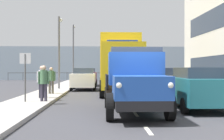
% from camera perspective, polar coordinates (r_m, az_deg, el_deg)
% --- Properties ---
extents(ground_plane, '(80.00, 80.00, 0.00)m').
position_cam_1_polar(ground_plane, '(20.88, 1.43, -4.35)').
color(ground_plane, '#38383D').
extents(sidewalk_left, '(2.20, 40.90, 0.15)m').
position_cam_1_polar(sidewalk_left, '(21.67, 14.00, -3.99)').
color(sidewalk_left, '#9E9993').
rests_on(sidewalk_left, ground_plane).
extents(sidewalk_right, '(2.20, 40.90, 0.15)m').
position_cam_1_polar(sidewalk_right, '(21.12, -11.49, -4.10)').
color(sidewalk_right, '#9E9993').
rests_on(sidewalk_right, ground_plane).
extents(road_centreline_markings, '(0.12, 35.93, 0.01)m').
position_cam_1_polar(road_centreline_markings, '(20.30, 1.53, -4.47)').
color(road_centreline_markings, silver).
rests_on(road_centreline_markings, ground_plane).
extents(sea_horizon, '(80.00, 0.80, 5.00)m').
position_cam_1_polar(sea_horizon, '(44.25, -0.41, 1.31)').
color(sea_horizon, '#8C9EAD').
rests_on(sea_horizon, ground_plane).
extents(seawall_railing, '(28.08, 0.08, 1.20)m').
position_cam_1_polar(seawall_railing, '(40.65, -0.26, -0.83)').
color(seawall_railing, '#4C5156').
rests_on(seawall_railing, ground_plane).
extents(truck_vintage_blue, '(2.17, 5.64, 2.43)m').
position_cam_1_polar(truck_vintage_blue, '(10.77, 4.51, -2.37)').
color(truck_vintage_blue, black).
rests_on(truck_vintage_blue, ground_plane).
extents(lorry_cargo_yellow, '(2.58, 8.20, 3.87)m').
position_cam_1_polar(lorry_cargo_yellow, '(19.55, 1.41, 1.42)').
color(lorry_cargo_yellow, gold).
rests_on(lorry_cargo_yellow, ground_plane).
extents(car_teal_kerbside_near, '(1.93, 4.13, 1.72)m').
position_cam_1_polar(car_teal_kerbside_near, '(12.61, 16.11, -3.29)').
color(car_teal_kerbside_near, '#1E6670').
rests_on(car_teal_kerbside_near, ground_plane).
extents(car_grey_kerbside_1, '(1.85, 4.59, 1.72)m').
position_cam_1_polar(car_grey_kerbside_1, '(17.53, 10.90, -2.29)').
color(car_grey_kerbside_1, slate).
rests_on(car_grey_kerbside_1, ground_plane).
extents(car_white_oppositeside_0, '(1.91, 4.18, 1.72)m').
position_cam_1_polar(car_white_oppositeside_0, '(23.41, -5.48, -1.66)').
color(car_white_oppositeside_0, white).
rests_on(car_white_oppositeside_0, ground_plane).
extents(car_maroon_oppositeside_1, '(1.90, 4.45, 1.72)m').
position_cam_1_polar(car_maroon_oppositeside_1, '(29.00, -4.82, -1.29)').
color(car_maroon_oppositeside_1, maroon).
rests_on(car_maroon_oppositeside_1, ground_plane).
extents(pedestrian_with_bag, '(0.53, 0.34, 1.67)m').
position_cam_1_polar(pedestrian_with_bag, '(14.15, -13.06, -1.94)').
color(pedestrian_with_bag, '#383342').
rests_on(pedestrian_with_bag, sidewalk_right).
extents(pedestrian_couple_a, '(0.53, 0.34, 1.68)m').
position_cam_1_polar(pedestrian_couple_a, '(15.78, -13.39, -1.70)').
color(pedestrian_couple_a, black).
rests_on(pedestrian_couple_a, sidewalk_right).
extents(pedestrian_in_dark_coat, '(0.53, 0.34, 1.61)m').
position_cam_1_polar(pedestrian_in_dark_coat, '(18.40, -11.69, -1.56)').
color(pedestrian_in_dark_coat, '#4C473D').
rests_on(pedestrian_in_dark_coat, sidewalk_right).
extents(lamp_post_promenade, '(0.32, 1.14, 5.57)m').
position_cam_1_polar(lamp_post_promenade, '(23.32, -10.17, 4.80)').
color(lamp_post_promenade, '#59595B').
rests_on(lamp_post_promenade, sidewalk_right).
extents(lamp_post_far, '(0.32, 1.14, 6.67)m').
position_cam_1_polar(lamp_post_far, '(34.81, -7.48, 4.25)').
color(lamp_post_far, '#59595B').
rests_on(lamp_post_far, sidewalk_right).
extents(street_sign, '(0.50, 0.07, 2.25)m').
position_cam_1_polar(street_sign, '(14.18, -16.44, 0.28)').
color(street_sign, '#4C4C4C').
rests_on(street_sign, sidewalk_right).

